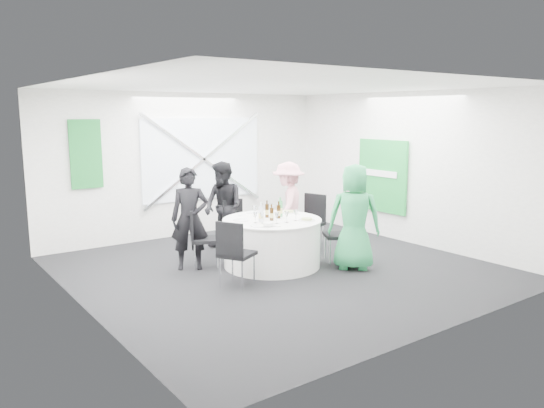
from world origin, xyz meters
TOP-DOWN VIEW (x-y plane):
  - floor at (0.00, 0.00)m, footprint 6.00×6.00m
  - ceiling at (0.00, 0.00)m, footprint 6.00×6.00m
  - wall_back at (0.00, 3.00)m, footprint 6.00×0.00m
  - wall_front at (0.00, -3.00)m, footprint 6.00×0.00m
  - wall_left at (-3.00, 0.00)m, footprint 0.00×6.00m
  - wall_right at (3.00, 0.00)m, footprint 0.00×6.00m
  - window_panel at (0.30, 2.96)m, footprint 2.60×0.03m
  - window_brace_a at (0.30, 2.92)m, footprint 2.63×0.05m
  - window_brace_b at (0.30, 2.92)m, footprint 2.63×0.05m
  - green_banner at (-2.00, 2.95)m, footprint 0.55×0.04m
  - green_sign at (2.94, 0.60)m, footprint 0.05×1.20m
  - banquet_table at (0.00, 0.20)m, footprint 1.56×1.56m
  - chair_back at (0.01, 1.27)m, footprint 0.42×0.43m
  - chair_back_left at (-0.98, 0.75)m, footprint 0.58×0.58m
  - chair_back_right at (1.17, 0.62)m, footprint 0.58×0.57m
  - chair_front_right at (1.01, -0.37)m, footprint 0.60×0.59m
  - chair_front_left at (-1.07, -0.38)m, footprint 0.59×0.59m
  - person_man_back_left at (-1.12, 0.82)m, footprint 0.69×0.61m
  - person_man_back at (-0.16, 1.42)m, footprint 0.52×0.82m
  - person_woman_pink at (0.93, 0.99)m, footprint 1.07×1.00m
  - person_woman_green at (0.93, -0.67)m, footprint 0.95×0.93m
  - plate_back at (0.07, 0.81)m, footprint 0.26×0.26m
  - plate_back_left at (-0.46, 0.38)m, footprint 0.24×0.24m
  - plate_back_right at (0.53, 0.46)m, footprint 0.25×0.25m
  - plate_front_right at (0.36, -0.22)m, footprint 0.26×0.26m
  - plate_front_left at (-0.47, -0.11)m, footprint 0.25×0.25m
  - napkin at (-0.36, -0.21)m, footprint 0.20×0.18m
  - beer_bottle_a at (-0.12, 0.31)m, footprint 0.06×0.06m
  - beer_bottle_b at (0.01, 0.35)m, footprint 0.06×0.06m
  - beer_bottle_c at (0.12, 0.18)m, footprint 0.06×0.06m
  - beer_bottle_d at (-0.07, 0.11)m, footprint 0.06×0.06m
  - green_water_bottle at (0.22, 0.28)m, footprint 0.08×0.08m
  - clear_water_bottle at (-0.24, 0.15)m, footprint 0.08×0.08m
  - wine_glass_a at (0.21, 0.49)m, footprint 0.07×0.07m
  - wine_glass_b at (-0.15, -0.12)m, footprint 0.07×0.07m
  - wine_glass_c at (0.02, -0.15)m, footprint 0.07×0.07m
  - wine_glass_d at (-0.38, 0.11)m, footprint 0.07×0.07m
  - wine_glass_e at (-0.10, 0.55)m, footprint 0.07×0.07m
  - wine_glass_f at (-0.33, 0.01)m, footprint 0.07×0.07m
  - wine_glass_g at (0.22, -0.12)m, footprint 0.07×0.07m
  - fork_a at (0.56, 0.32)m, footprint 0.09×0.14m
  - knife_a at (0.40, 0.61)m, footprint 0.09×0.14m
  - fork_b at (0.12, 0.76)m, footprint 0.15×0.03m
  - knife_b at (-0.22, 0.73)m, footprint 0.15×0.03m
  - fork_c at (-0.51, -0.06)m, footprint 0.12×0.12m
  - knife_c at (-0.29, -0.30)m, footprint 0.11×0.12m

SIDE VIEW (x-z plane):
  - floor at x=0.00m, z-range 0.00..0.00m
  - banquet_table at x=0.00m, z-range 0.00..0.76m
  - chair_back at x=0.01m, z-range 0.08..0.99m
  - chair_back_left at x=-0.98m, z-range 0.08..1.02m
  - chair_front_left at x=-1.07m, z-range 0.08..1.04m
  - chair_front_right at x=1.01m, z-range 0.08..1.04m
  - chair_back_right at x=1.17m, z-range 0.09..1.08m
  - fork_a at x=0.56m, z-range 0.76..0.77m
  - knife_a at x=0.40m, z-range 0.76..0.77m
  - fork_b at x=0.12m, z-range 0.76..0.77m
  - knife_b at x=-0.22m, z-range 0.76..0.77m
  - fork_c at x=-0.51m, z-range 0.76..0.77m
  - knife_c at x=-0.29m, z-range 0.76..0.77m
  - plate_back at x=0.07m, z-range 0.76..0.77m
  - plate_back_left at x=-0.46m, z-range 0.76..0.77m
  - plate_front_left at x=-0.47m, z-range 0.76..0.77m
  - plate_back_right at x=0.53m, z-range 0.76..0.80m
  - plate_front_right at x=0.36m, z-range 0.76..0.80m
  - person_woman_pink at x=0.93m, z-range 0.00..1.55m
  - person_man_back at x=-0.16m, z-range 0.00..1.58m
  - person_man_back_left at x=-1.12m, z-range 0.00..1.59m
  - napkin at x=-0.36m, z-range 0.78..0.82m
  - person_woman_green at x=0.93m, z-range 0.00..1.65m
  - beer_bottle_a at x=-0.12m, z-range 0.73..0.98m
  - beer_bottle_d at x=-0.07m, z-range 0.73..0.99m
  - beer_bottle_c at x=0.12m, z-range 0.73..1.00m
  - beer_bottle_b at x=0.01m, z-range 0.73..1.00m
  - clear_water_bottle at x=-0.24m, z-range 0.73..1.02m
  - green_water_bottle at x=0.22m, z-range 0.73..1.04m
  - wine_glass_a at x=0.21m, z-range 0.80..0.97m
  - wine_glass_b at x=-0.15m, z-range 0.80..0.97m
  - wine_glass_c at x=0.02m, z-range 0.80..0.97m
  - wine_glass_d at x=-0.38m, z-range 0.80..0.97m
  - wine_glass_e at x=-0.10m, z-range 0.80..0.97m
  - wine_glass_f at x=-0.33m, z-range 0.80..0.97m
  - wine_glass_g at x=0.22m, z-range 0.80..0.97m
  - green_sign at x=2.94m, z-range 0.50..1.90m
  - wall_back at x=0.00m, z-range -1.60..4.40m
  - wall_front at x=0.00m, z-range -1.60..4.40m
  - wall_left at x=-3.00m, z-range -1.60..4.40m
  - wall_right at x=3.00m, z-range -1.60..4.40m
  - window_panel at x=0.30m, z-range 0.70..2.30m
  - window_brace_a at x=0.30m, z-range 0.58..2.42m
  - window_brace_b at x=0.30m, z-range 0.58..2.42m
  - green_banner at x=-2.00m, z-range 1.10..2.30m
  - ceiling at x=0.00m, z-range 2.80..2.80m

